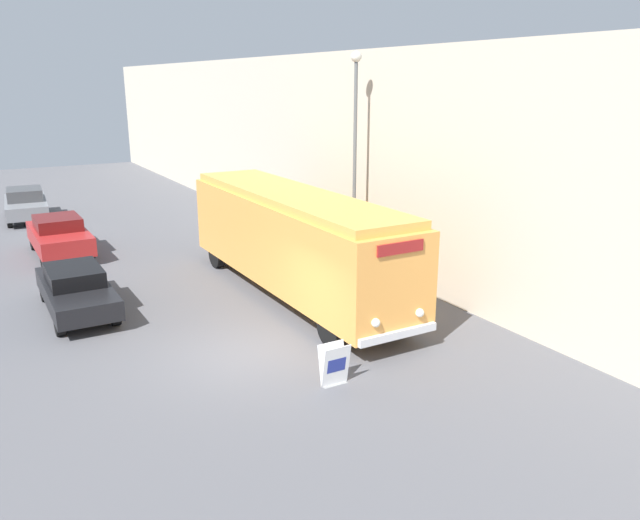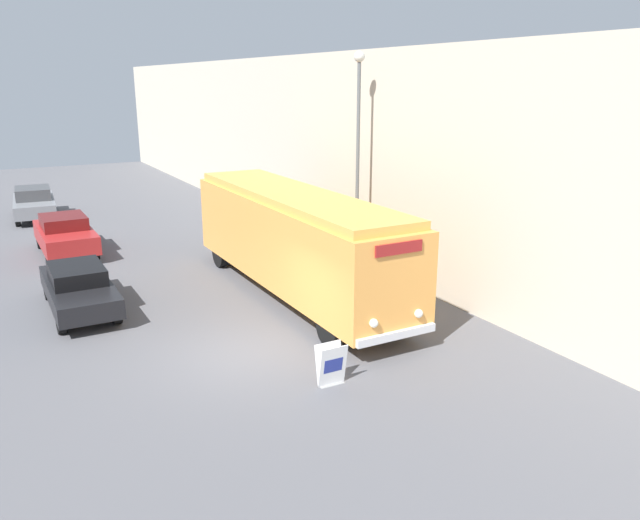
{
  "view_description": "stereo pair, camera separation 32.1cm",
  "coord_description": "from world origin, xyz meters",
  "px_view_note": "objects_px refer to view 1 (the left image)",
  "views": [
    {
      "loc": [
        -5.46,
        -13.21,
        6.57
      ],
      "look_at": [
        2.6,
        0.79,
        1.9
      ],
      "focal_mm": 35.0,
      "sensor_mm": 36.0,
      "label": 1
    },
    {
      "loc": [
        -5.18,
        -13.37,
        6.57
      ],
      "look_at": [
        2.6,
        0.79,
        1.9
      ],
      "focal_mm": 35.0,
      "sensor_mm": 36.0,
      "label": 2
    }
  ],
  "objects_px": {
    "vintage_bus": "(293,238)",
    "parked_car_mid": "(59,235)",
    "streetlamp": "(355,137)",
    "sign_board": "(334,365)",
    "parked_car_far": "(26,204)",
    "parked_car_near": "(76,289)"
  },
  "relations": [
    {
      "from": "sign_board",
      "to": "streetlamp",
      "type": "xyz_separation_m",
      "value": [
        4.97,
        6.93,
        4.28
      ]
    },
    {
      "from": "parked_car_mid",
      "to": "parked_car_far",
      "type": "distance_m",
      "value": 7.83
    },
    {
      "from": "parked_car_near",
      "to": "streetlamp",
      "type": "bearing_deg",
      "value": -4.39
    },
    {
      "from": "parked_car_mid",
      "to": "parked_car_far",
      "type": "bearing_deg",
      "value": 92.51
    },
    {
      "from": "parked_car_mid",
      "to": "parked_car_near",
      "type": "bearing_deg",
      "value": -95.01
    },
    {
      "from": "streetlamp",
      "to": "parked_car_mid",
      "type": "xyz_separation_m",
      "value": [
        -8.64,
        7.56,
        -3.95
      ]
    },
    {
      "from": "sign_board",
      "to": "parked_car_far",
      "type": "bearing_deg",
      "value": 100.46
    },
    {
      "from": "sign_board",
      "to": "parked_car_mid",
      "type": "relative_size",
      "value": 0.22
    },
    {
      "from": "vintage_bus",
      "to": "streetlamp",
      "type": "xyz_separation_m",
      "value": [
        2.92,
        1.04,
        2.89
      ]
    },
    {
      "from": "vintage_bus",
      "to": "parked_car_mid",
      "type": "bearing_deg",
      "value": 123.66
    },
    {
      "from": "vintage_bus",
      "to": "sign_board",
      "type": "distance_m",
      "value": 6.39
    },
    {
      "from": "vintage_bus",
      "to": "parked_car_near",
      "type": "distance_m",
      "value": 6.58
    },
    {
      "from": "sign_board",
      "to": "parked_car_far",
      "type": "distance_m",
      "value": 22.68
    },
    {
      "from": "sign_board",
      "to": "parked_car_near",
      "type": "bearing_deg",
      "value": 118.7
    },
    {
      "from": "streetlamp",
      "to": "parked_car_near",
      "type": "bearing_deg",
      "value": 175.55
    },
    {
      "from": "parked_car_mid",
      "to": "parked_car_far",
      "type": "xyz_separation_m",
      "value": [
        -0.44,
        7.81,
        -0.02
      ]
    },
    {
      "from": "parked_car_mid",
      "to": "streetlamp",
      "type": "bearing_deg",
      "value": -41.9
    },
    {
      "from": "vintage_bus",
      "to": "parked_car_mid",
      "type": "height_order",
      "value": "vintage_bus"
    },
    {
      "from": "parked_car_near",
      "to": "parked_car_mid",
      "type": "bearing_deg",
      "value": 85.8
    },
    {
      "from": "sign_board",
      "to": "parked_car_mid",
      "type": "height_order",
      "value": "parked_car_mid"
    },
    {
      "from": "sign_board",
      "to": "parked_car_near",
      "type": "height_order",
      "value": "parked_car_near"
    },
    {
      "from": "vintage_bus",
      "to": "parked_car_near",
      "type": "xyz_separation_m",
      "value": [
        -6.24,
        1.76,
        -1.14
      ]
    }
  ]
}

